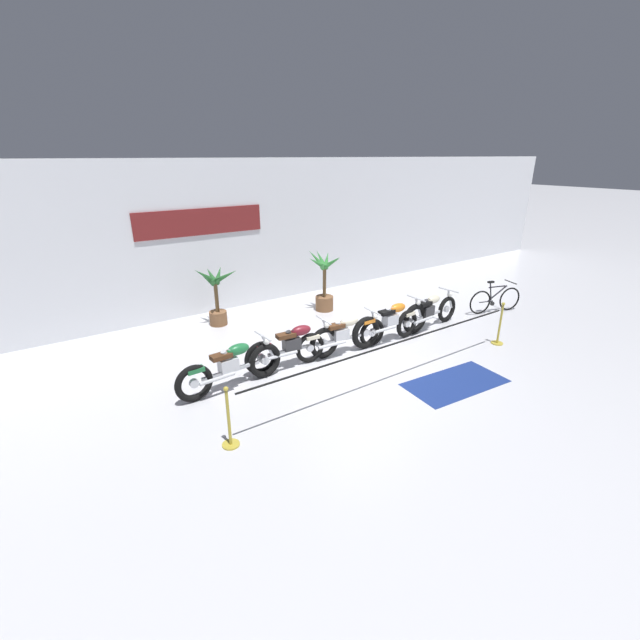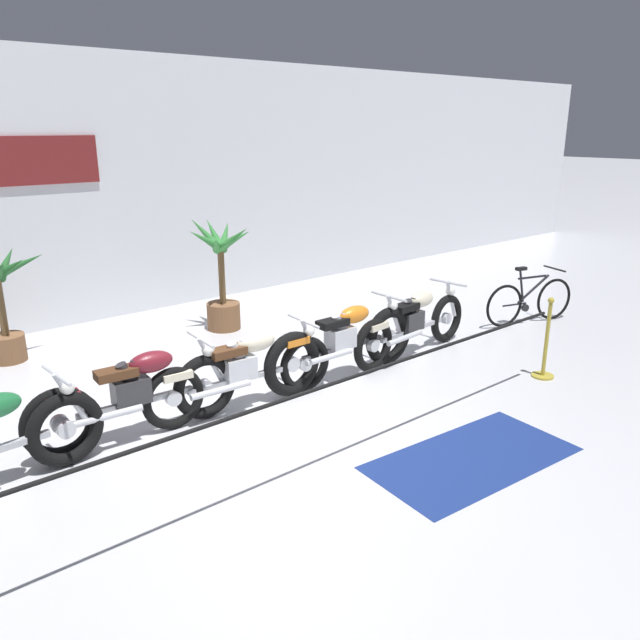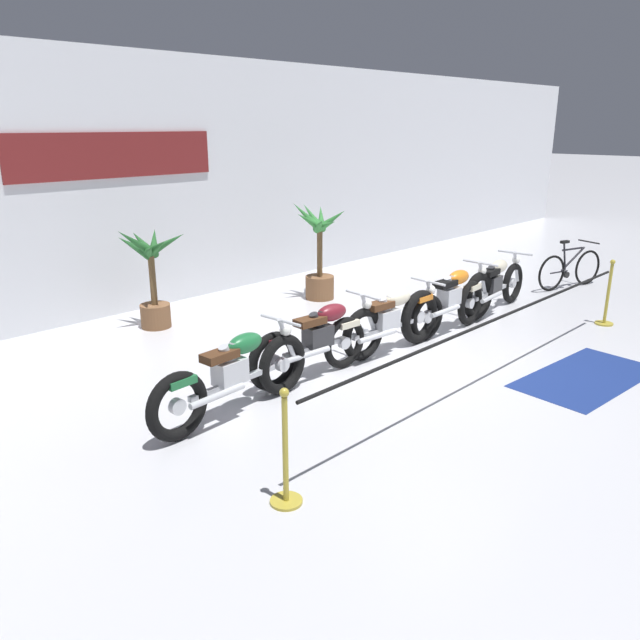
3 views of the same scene
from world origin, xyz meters
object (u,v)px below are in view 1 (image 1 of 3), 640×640
motorcycle_maroon_1 (294,346)px  motorcycle_cream_2 (343,335)px  motorcycle_orange_3 (392,322)px  potted_palm_left_of_row (216,294)px  stanchion_far_left (343,369)px  bicycle (495,300)px  motorcycle_green_0 (231,367)px  potted_palm_right_of_row (324,283)px  floor_banner (455,383)px  stanchion_mid_left (499,330)px  motorcycle_cream_4 (428,312)px

motorcycle_maroon_1 → motorcycle_cream_2: bearing=-5.8°
motorcycle_orange_3 → potted_palm_left_of_row: bearing=132.2°
motorcycle_cream_2 → stanchion_far_left: 2.09m
potted_palm_left_of_row → stanchion_far_left: size_ratio=0.24×
motorcycle_maroon_1 → bicycle: (6.52, -0.36, -0.09)m
motorcycle_green_0 → motorcycle_maroon_1: bearing=5.5°
motorcycle_cream_2 → potted_palm_left_of_row: 3.75m
motorcycle_maroon_1 → potted_palm_right_of_row: (2.57, 2.56, 0.37)m
motorcycle_maroon_1 → motorcycle_orange_3: motorcycle_orange_3 is taller
potted_palm_right_of_row → stanchion_far_left: (-2.61, -4.34, -0.14)m
motorcycle_cream_2 → floor_banner: 2.62m
motorcycle_cream_2 → motorcycle_orange_3: (1.45, -0.06, 0.01)m
motorcycle_maroon_1 → potted_palm_right_of_row: size_ratio=1.25×
bicycle → motorcycle_cream_2: bearing=177.4°
stanchion_mid_left → floor_banner: bearing=-163.7°
bicycle → stanchion_mid_left: bearing=-142.9°
motorcycle_maroon_1 → floor_banner: 3.39m
motorcycle_orange_3 → potted_palm_left_of_row: (-3.09, 3.41, 0.37)m
stanchion_mid_left → motorcycle_cream_4: bearing=113.3°
motorcycle_green_0 → potted_palm_right_of_row: 4.90m
motorcycle_green_0 → motorcycle_orange_3: (4.15, -0.04, 0.01)m
motorcycle_green_0 → stanchion_mid_left: 6.37m
bicycle → stanchion_mid_left: size_ratio=1.57×
motorcycle_cream_2 → potted_palm_right_of_row: 3.03m
bicycle → potted_palm_right_of_row: (-3.96, 2.93, 0.46)m
motorcycle_green_0 → potted_palm_left_of_row: (1.06, 3.37, 0.38)m
motorcycle_orange_3 → floor_banner: motorcycle_orange_3 is taller
motorcycle_green_0 → stanchion_far_left: size_ratio=0.32×
motorcycle_cream_4 → floor_banner: (-1.69, -2.31, -0.46)m
motorcycle_cream_4 → bicycle: (2.57, -0.20, -0.09)m
motorcycle_green_0 → floor_banner: size_ratio=1.08×
stanchion_mid_left → floor_banner: 2.51m
motorcycle_orange_3 → potted_palm_right_of_row: bearing=91.9°
bicycle → stanchion_mid_left: 2.35m
motorcycle_maroon_1 → stanchion_far_left: 1.79m
motorcycle_cream_2 → bicycle: size_ratio=1.43×
motorcycle_green_0 → potted_palm_right_of_row: potted_palm_right_of_row is taller
stanchion_far_left → stanchion_mid_left: size_ratio=6.54×
motorcycle_green_0 → motorcycle_maroon_1: same height
motorcycle_green_0 → stanchion_mid_left: (6.15, -1.64, -0.11)m
motorcycle_maroon_1 → motorcycle_cream_4: 3.96m
motorcycle_cream_4 → potted_palm_left_of_row: size_ratio=1.46×
motorcycle_green_0 → motorcycle_maroon_1: 1.51m
potted_palm_left_of_row → motorcycle_maroon_1: bearing=-82.2°
stanchion_mid_left → motorcycle_orange_3: bearing=141.4°
motorcycle_maroon_1 → motorcycle_cream_2: 1.21m
stanchion_far_left → motorcycle_cream_4: bearing=22.0°
motorcycle_cream_2 → motorcycle_green_0: bearing=-179.5°
potted_palm_right_of_row → stanchion_far_left: bearing=-121.0°
potted_palm_right_of_row → floor_banner: 5.12m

